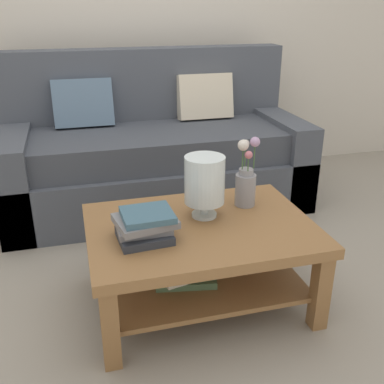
{
  "coord_description": "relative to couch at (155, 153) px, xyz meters",
  "views": [
    {
      "loc": [
        -0.55,
        -2.04,
        1.37
      ],
      "look_at": [
        -0.02,
        -0.12,
        0.52
      ],
      "focal_mm": 42.28,
      "sensor_mm": 36.0,
      "label": 1
    }
  ],
  "objects": [
    {
      "name": "ground_plane",
      "position": [
        -0.01,
        -1.0,
        -0.36
      ],
      "size": [
        10.0,
        10.0,
        0.0
      ],
      "primitive_type": "plane",
      "color": "gray"
    },
    {
      "name": "back_wall",
      "position": [
        -0.01,
        0.65,
        0.99
      ],
      "size": [
        6.4,
        0.12,
        2.7
      ],
      "primitive_type": "cube",
      "color": "beige",
      "rests_on": "ground"
    },
    {
      "name": "couch",
      "position": [
        0.0,
        0.0,
        0.0
      ],
      "size": [
        2.05,
        0.9,
        1.06
      ],
      "color": "#474C56",
      "rests_on": "ground"
    },
    {
      "name": "coffee_table",
      "position": [
        -0.03,
        -1.27,
        -0.06
      ],
      "size": [
        1.03,
        0.74,
        0.42
      ],
      "color": "olive",
      "rests_on": "ground"
    },
    {
      "name": "book_stack_main",
      "position": [
        -0.29,
        -1.33,
        0.12
      ],
      "size": [
        0.28,
        0.25,
        0.12
      ],
      "color": "#2D333D",
      "rests_on": "coffee_table"
    },
    {
      "name": "glass_hurricane_vase",
      "position": [
        0.01,
        -1.19,
        0.24
      ],
      "size": [
        0.19,
        0.19,
        0.3
      ],
      "color": "silver",
      "rests_on": "coffee_table"
    },
    {
      "name": "flower_pitcher",
      "position": [
        0.25,
        -1.11,
        0.19
      ],
      "size": [
        0.11,
        0.11,
        0.35
      ],
      "color": "gray",
      "rests_on": "coffee_table"
    }
  ]
}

